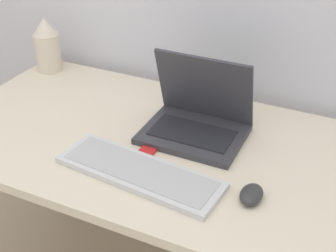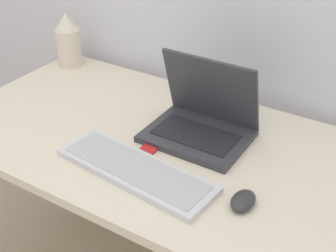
# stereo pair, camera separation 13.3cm
# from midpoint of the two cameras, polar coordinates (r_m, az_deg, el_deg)

# --- Properties ---
(desk) EXTENTS (1.30, 0.74, 0.72)m
(desk) POSITION_cam_midpoint_polar(r_m,az_deg,el_deg) (1.52, -0.07, -3.88)
(desk) COLOR beige
(desk) RESTS_ON ground_plane
(laptop) EXTENTS (0.31, 0.24, 0.25)m
(laptop) POSITION_cam_midpoint_polar(r_m,az_deg,el_deg) (1.46, 6.78, 0.70)
(laptop) COLOR #333338
(laptop) RESTS_ON desk
(keyboard) EXTENTS (0.49, 0.20, 0.02)m
(keyboard) POSITION_cam_midpoint_polar(r_m,az_deg,el_deg) (1.31, -1.07, -5.49)
(keyboard) COLOR silver
(keyboard) RESTS_ON desk
(mouse) EXTENTS (0.06, 0.09, 0.03)m
(mouse) POSITION_cam_midpoint_polar(r_m,az_deg,el_deg) (1.22, 12.27, -9.00)
(mouse) COLOR #2D2D2D
(mouse) RESTS_ON desk
(vase) EXTENTS (0.10, 0.10, 0.22)m
(vase) POSITION_cam_midpoint_polar(r_m,az_deg,el_deg) (1.93, -10.16, 10.21)
(vase) COLOR beige
(vase) RESTS_ON desk
(mp3_player) EXTENTS (0.05, 0.06, 0.01)m
(mp3_player) POSITION_cam_midpoint_polar(r_m,az_deg,el_deg) (1.40, 0.39, -2.91)
(mp3_player) COLOR red
(mp3_player) RESTS_ON desk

